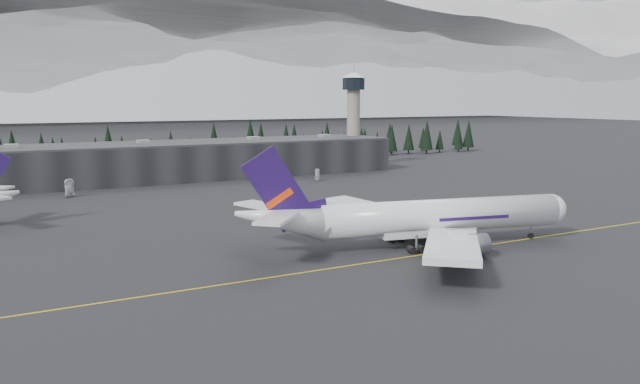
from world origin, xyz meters
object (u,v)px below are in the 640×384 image
control_tower (354,109)px  jet_main (413,218)px  terminal (173,160)px  gse_vehicle_b (318,179)px  gse_vehicle_a (70,195)px

control_tower → jet_main: bearing=-117.3°
terminal → control_tower: (75.00, 3.00, 17.11)m
jet_main → gse_vehicle_b: size_ratio=15.83×
jet_main → gse_vehicle_a: jet_main is taller
jet_main → gse_vehicle_b: (29.97, 91.77, -4.79)m
jet_main → gse_vehicle_b: 96.66m
gse_vehicle_a → gse_vehicle_b: 78.16m
gse_vehicle_b → terminal: bearing=-150.4°
terminal → control_tower: control_tower is taller
gse_vehicle_a → jet_main: bearing=-67.4°
terminal → gse_vehicle_a: (-37.35, -26.94, -5.57)m
gse_vehicle_a → gse_vehicle_b: bearing=-6.3°
gse_vehicle_a → control_tower: bearing=10.5°
terminal → gse_vehicle_b: size_ratio=38.76×
terminal → gse_vehicle_a: terminal is taller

